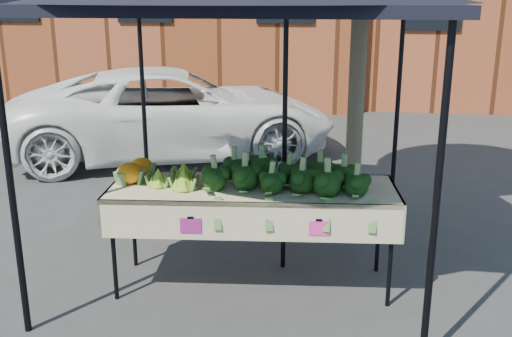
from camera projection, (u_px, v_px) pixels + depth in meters
name	position (u px, v px, depth m)	size (l,w,h in m)	color
ground	(253.00, 291.00, 5.05)	(90.00, 90.00, 0.00)	#2F2F32
table	(253.00, 236.00, 5.05)	(2.46, 1.01, 0.90)	#C8BA93
canopy	(247.00, 120.00, 5.26)	(3.16, 3.16, 2.74)	black
broccoli_heap	(286.00, 171.00, 4.87)	(1.39, 0.59, 0.29)	black
romanesco_cluster	(174.00, 171.00, 4.97)	(0.45, 0.49, 0.22)	#7AB237
cauliflower_pair	(136.00, 168.00, 5.10)	(0.25, 0.45, 0.20)	orange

